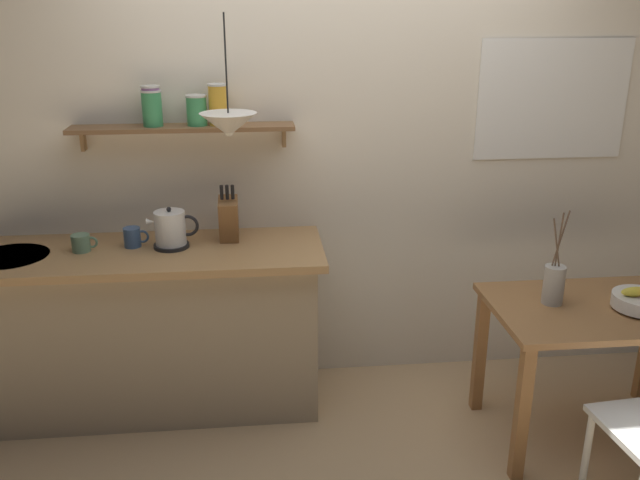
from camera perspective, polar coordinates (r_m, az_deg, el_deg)
The scene contains 11 objects.
ground_plane at distance 3.64m, azimuth 2.04°, elevation -15.53°, with size 14.00×14.00×0.00m, color tan.
back_wall at distance 3.73m, azimuth 4.07°, elevation 8.02°, with size 6.80×0.11×2.70m.
kitchen_counter at distance 3.70m, azimuth -14.26°, elevation -7.28°, with size 1.83×0.63×0.91m.
wall_shelf at distance 3.50m, azimuth -11.66°, elevation 10.24°, with size 1.13×0.20×0.34m.
dining_table at distance 3.54m, azimuth 22.47°, elevation -6.87°, with size 1.04×0.68×0.72m.
twig_vase at distance 3.41m, azimuth 19.18°, elevation -3.52°, with size 0.10×0.10×0.46m.
electric_kettle at distance 3.48m, azimuth -12.51°, elevation 0.86°, with size 0.26×0.18×0.21m.
knife_block at distance 3.52m, azimuth -7.74°, elevation 1.84°, with size 0.10×0.18×0.31m.
coffee_mug_by_sink at distance 3.56m, azimuth -19.54°, elevation -0.24°, with size 0.13×0.09×0.09m.
coffee_mug_spare at distance 3.55m, azimuth -15.55°, elevation 0.23°, with size 0.13×0.09×0.10m.
pendant_lamp at distance 3.16m, azimuth -7.75°, elevation 9.66°, with size 0.27×0.27×0.55m.
Camera 1 is at (-0.43, -2.95, 2.08)m, focal length 37.81 mm.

